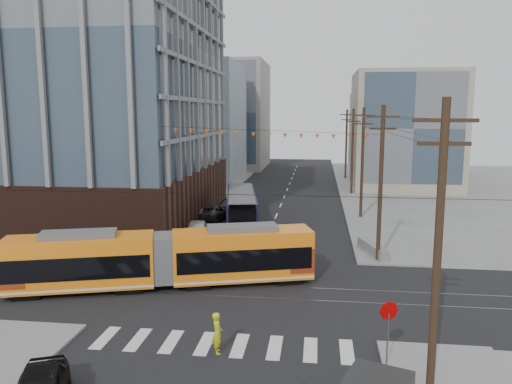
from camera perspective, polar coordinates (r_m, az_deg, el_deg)
ground at (r=26.50m, az=-2.59°, el=-14.21°), size 160.00×160.00×0.00m
office_building at (r=53.93m, az=-22.47°, el=12.45°), size 30.00×25.00×28.60m
bg_bldg_nw_near at (r=78.90m, az=-8.50°, el=7.87°), size 18.00×16.00×18.00m
bg_bldg_ne_near at (r=73.00m, az=16.59°, el=6.73°), size 14.00×14.00×16.00m
bg_bldg_nw_far at (r=97.70m, az=-3.61°, el=8.74°), size 16.00×18.00×20.00m
bg_bldg_ne_far at (r=93.09m, az=15.79°, el=6.56°), size 16.00×16.00×14.00m
utility_pole_near at (r=19.16m, az=20.05°, el=-6.52°), size 0.30×0.30×11.00m
utility_pole_far at (r=80.26m, az=10.27°, el=5.34°), size 0.30×0.30×11.00m
streetcar at (r=30.83m, az=-10.54°, el=-7.52°), size 18.14×7.76×3.50m
city_bus at (r=45.87m, az=-1.69°, el=-1.98°), size 4.59×12.28×3.40m
parked_car_silver at (r=38.66m, az=-8.17°, el=-5.60°), size 2.33×4.78×1.51m
parked_car_white at (r=42.87m, az=-6.67°, el=-4.17°), size 2.72×5.17×1.43m
parked_car_grey at (r=49.77m, az=-4.62°, el=-2.27°), size 3.89×5.76×1.47m
pedestrian at (r=22.75m, az=-4.45°, el=-15.75°), size 0.65×0.79×1.86m
stop_sign at (r=22.00m, az=14.81°, el=-15.73°), size 1.07×1.07×2.70m
jersey_barrier at (r=38.21m, az=13.17°, el=-6.41°), size 2.22×4.49×0.88m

